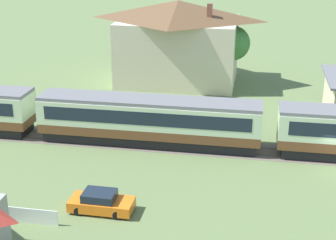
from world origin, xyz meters
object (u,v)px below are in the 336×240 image
passenger_train (152,119)px  yard_tree_1 (233,44)px  station_house_brown_roof (178,41)px  parked_car_orange (101,202)px

passenger_train → yard_tree_1: bearing=72.8°
passenger_train → yard_tree_1: (5.65, 18.30, 2.73)m
passenger_train → yard_tree_1: size_ratio=14.36×
station_house_brown_roof → parked_car_orange: station_house_brown_roof is taller
parked_car_orange → station_house_brown_roof: bearing=90.4°
parked_car_orange → yard_tree_1: (6.66, 29.83, 4.33)m
station_house_brown_roof → parked_car_orange: bearing=-90.4°
station_house_brown_roof → yard_tree_1: bearing=-5.1°
yard_tree_1 → station_house_brown_roof: bearing=174.9°
passenger_train → parked_car_orange: size_ratio=23.65×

